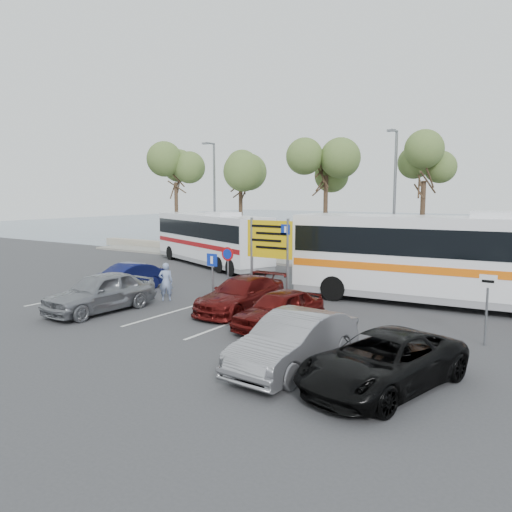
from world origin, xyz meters
The scene contains 25 objects.
ground centered at (0.00, 0.00, 0.00)m, with size 120.00×120.00×0.00m, color #363638.
kerb_strip centered at (0.00, 14.00, 0.07)m, with size 44.00×2.40×0.15m, color gray.
seawall centered at (0.00, 16.00, 0.30)m, with size 48.00×0.80×0.60m, color gray.
sea centered at (0.00, 60.00, 0.01)m, with size 140.00×140.00×0.00m, color #415C69.
tree_far_left centered at (-14.00, 14.00, 6.33)m, with size 3.20×3.20×7.60m.
tree_left centered at (-8.00, 14.00, 6.00)m, with size 3.20×3.20×7.20m.
tree_mid centered at (-1.50, 14.00, 6.65)m, with size 3.20×3.20×8.00m.
tree_right centered at (4.50, 14.00, 6.17)m, with size 3.20×3.20×7.40m.
street_lamp_left centered at (-10.00, 13.52, 4.60)m, with size 0.45×1.15×8.01m.
street_lamp_right centered at (3.00, 13.52, 4.60)m, with size 0.45×1.15×8.01m.
direction_sign centered at (1.00, 3.20, 2.43)m, with size 2.20×0.12×3.60m.
sign_no_stop centered at (-0.60, 2.38, 1.58)m, with size 0.60×0.08×2.35m.
sign_parking centered at (-0.20, 0.79, 1.47)m, with size 0.50×0.07×2.25m.
sign_taxi centered at (9.80, 1.49, 1.42)m, with size 0.50×0.07×2.20m.
lane_markings centered at (-1.14, -1.00, 0.00)m, with size 12.02×4.20×0.01m, color silver, non-canonical shape.
coach_bus_left centered at (-7.94, 10.50, 1.62)m, with size 11.25×6.70×3.50m.
coach_bus_right centered at (7.53, 6.50, 1.83)m, with size 12.84×3.77×3.94m.
car_silver_a centered at (-3.62, -1.97, 0.78)m, with size 1.85×4.59×1.56m, color gray.
car_blue centered at (-6.02, 1.50, 0.65)m, with size 1.37×3.93×1.29m, color #0E1343.
car_maroon centered at (1.00, 1.07, 0.67)m, with size 1.88×4.62×1.34m, color #540F0E.
car_red centered at (3.50, -0.20, 0.67)m, with size 1.57×3.91×1.33m, color #4E0C0B.
suv_black centered at (8.30, -3.50, 0.67)m, with size 2.21×4.80×1.33m, color black.
car_silver_b centered at (5.90, -3.50, 0.75)m, with size 1.58×4.53×1.49m, color gray.
pedestrian_near centered at (-2.88, 0.94, 0.83)m, with size 0.61×0.40×1.66m, color #7F91B9.
pedestrian_far centered at (3.49, 6.50, 0.89)m, with size 0.87×0.68×1.78m, color #373B52.
Camera 1 is at (12.02, -14.75, 4.63)m, focal length 35.00 mm.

